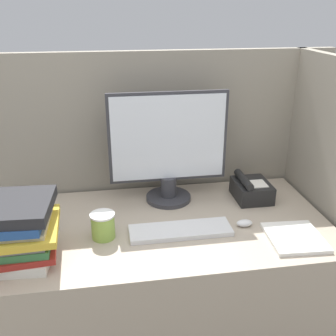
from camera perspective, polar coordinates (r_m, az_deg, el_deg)
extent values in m
cube|color=gray|center=(2.06, -2.50, -3.21)|extent=(1.83, 0.04, 1.41)
cube|color=gray|center=(1.97, 21.28, -6.15)|extent=(0.04, 0.79, 1.41)
cube|color=tan|center=(1.91, -0.79, -17.65)|extent=(1.43, 0.73, 0.74)
cylinder|color=#333338|center=(1.89, 0.06, -4.29)|extent=(0.21, 0.21, 0.02)
cylinder|color=#333338|center=(1.86, 0.06, -2.70)|extent=(0.07, 0.07, 0.10)
cube|color=#333338|center=(1.78, 0.03, 4.46)|extent=(0.54, 0.02, 0.42)
cube|color=silver|center=(1.77, 0.08, 4.36)|extent=(0.51, 0.01, 0.39)
cube|color=silver|center=(1.63, 1.82, -9.04)|extent=(0.42, 0.13, 0.02)
ellipsoid|color=silver|center=(1.70, 11.04, -7.86)|extent=(0.07, 0.04, 0.03)
cylinder|color=#8CB247|center=(1.60, -9.40, -8.38)|extent=(0.09, 0.09, 0.10)
cylinder|color=white|center=(1.57, -9.53, -6.71)|extent=(0.10, 0.10, 0.01)
cube|color=silver|center=(1.59, -19.66, -11.09)|extent=(0.20, 0.31, 0.04)
cube|color=maroon|center=(1.56, -20.36, -10.45)|extent=(0.26, 0.29, 0.02)
cube|color=#38723F|center=(1.54, -20.19, -9.69)|extent=(0.20, 0.25, 0.03)
cube|color=slate|center=(1.54, -20.15, -8.68)|extent=(0.18, 0.28, 0.02)
cube|color=gold|center=(1.52, -20.07, -8.19)|extent=(0.25, 0.29, 0.03)
cube|color=#C6B78C|center=(1.51, -20.28, -7.46)|extent=(0.18, 0.24, 0.02)
cube|color=#264C8C|center=(1.51, -20.88, -6.49)|extent=(0.19, 0.28, 0.03)
cube|color=#262628|center=(1.49, -20.84, -5.29)|extent=(0.24, 0.27, 0.04)
cube|color=black|center=(1.92, 12.04, -3.19)|extent=(0.16, 0.19, 0.08)
cube|color=white|center=(1.89, 12.97, -2.24)|extent=(0.07, 0.09, 0.00)
cylinder|color=black|center=(1.88, 10.92, -1.65)|extent=(0.04, 0.18, 0.04)
cube|color=white|center=(1.66, 17.91, -9.56)|extent=(0.22, 0.24, 0.02)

